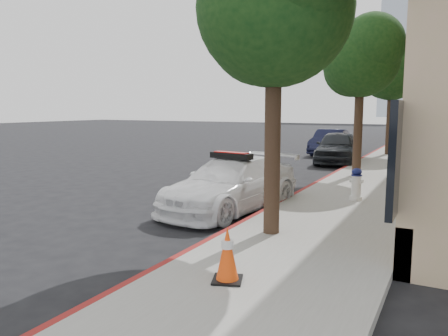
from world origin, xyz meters
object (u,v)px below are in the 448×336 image
parked_car_mid (337,147)px  fire_hydrant (356,185)px  parked_car_far (330,142)px  traffic_cone (227,254)px  police_car (231,184)px

parked_car_mid → fire_hydrant: size_ratio=5.17×
parked_car_mid → parked_car_far: bearing=101.7°
parked_car_mid → traffic_cone: bearing=-89.6°
parked_car_far → traffic_cone: parked_car_far is taller
fire_hydrant → parked_car_mid: bearing=110.9°
police_car → parked_car_far: bearing=102.5°
parked_car_mid → parked_car_far: parked_car_mid is taller
fire_hydrant → police_car: bearing=-139.9°
police_car → traffic_cone: police_car is taller
parked_car_mid → fire_hydrant: parked_car_mid is taller
parked_car_mid → fire_hydrant: 8.89m
fire_hydrant → parked_car_far: bearing=111.7°
parked_car_mid → traffic_cone: (2.04, -14.74, -0.20)m
parked_car_far → police_car: bearing=-86.9°
fire_hydrant → traffic_cone: (-0.48, -6.22, -0.03)m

